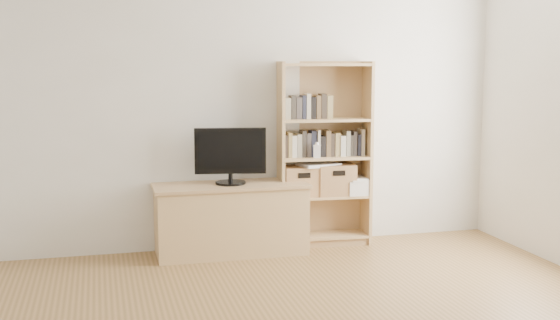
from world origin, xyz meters
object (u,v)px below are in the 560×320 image
object	(u,v)px
bookshelf	(324,154)
basket_right	(335,179)
laptop	(318,164)
television	(230,156)
baby_monitor	(317,151)
tv_stand	(231,220)
basket_left	(300,181)

from	to	relation	value
bookshelf	basket_right	distance (m)	0.25
bookshelf	laptop	size ratio (longest dim) A/B	4.83
television	bookshelf	bearing A→B (deg)	15.97
baby_monitor	laptop	bearing A→B (deg)	77.52
bookshelf	baby_monitor	bearing A→B (deg)	-135.00
bookshelf	tv_stand	bearing A→B (deg)	-170.37
bookshelf	baby_monitor	world-z (taller)	bookshelf
television	baby_monitor	size ratio (longest dim) A/B	5.26
basket_right	basket_left	bearing A→B (deg)	-179.25
tv_stand	television	size ratio (longest dim) A/B	2.11
basket_left	basket_right	world-z (taller)	basket_right
television	baby_monitor	bearing A→B (deg)	10.41
baby_monitor	basket_right	world-z (taller)	baby_monitor
basket_right	television	bearing A→B (deg)	-170.88
baby_monitor	basket_left	world-z (taller)	baby_monitor
basket_right	laptop	bearing A→B (deg)	-178.49
bookshelf	television	distance (m)	0.86
tv_stand	baby_monitor	size ratio (longest dim) A/B	11.10
television	basket_right	size ratio (longest dim) A/B	1.81
laptop	baby_monitor	bearing A→B (deg)	-130.39
television	basket_right	bearing A→B (deg)	14.71
baby_monitor	laptop	size ratio (longest dim) A/B	0.34
tv_stand	bookshelf	world-z (taller)	bookshelf
tv_stand	bookshelf	bearing A→B (deg)	6.26
baby_monitor	laptop	distance (m)	0.16
tv_stand	basket_right	distance (m)	1.01
tv_stand	television	xyz separation A→B (m)	(-0.00, 0.00, 0.55)
television	laptop	bearing A→B (deg)	16.15
basket_left	laptop	size ratio (longest dim) A/B	0.94
tv_stand	laptop	bearing A→B (deg)	6.44
television	basket_left	xyz separation A→B (m)	(0.64, 0.10, -0.26)
tv_stand	basket_left	xyz separation A→B (m)	(0.64, 0.10, 0.29)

